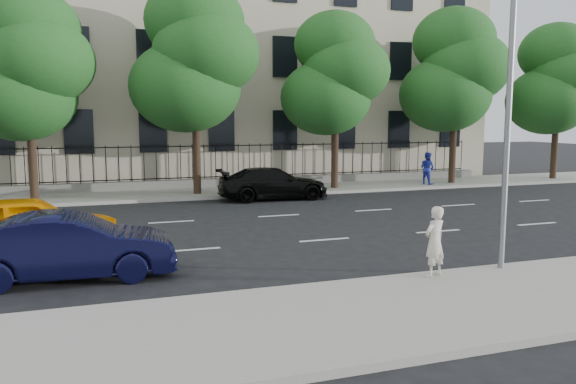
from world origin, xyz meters
The scene contains 17 objects.
ground centered at (0.00, 0.00, 0.00)m, with size 120.00×120.00×0.00m, color black.
near_sidewalk centered at (0.00, -4.00, 0.07)m, with size 60.00×4.00×0.15m, color gray.
far_sidewalk centered at (0.00, 14.00, 0.07)m, with size 60.00×4.00×0.15m, color gray.
lane_markings centered at (0.00, 4.75, 0.01)m, with size 49.60×4.62×0.01m, color silver, non-canonical shape.
masonry_building centered at (0.00, 22.95, 9.02)m, with size 34.60×12.11×18.50m.
iron_fence centered at (0.00, 15.70, 0.65)m, with size 30.00×0.50×2.20m.
street_light centered at (2.50, -1.77, 5.15)m, with size 0.25×3.32×8.05m.
tree_b centered at (-8.96, 13.36, 5.84)m, with size 5.53×5.12×8.97m.
tree_c centered at (-1.96, 13.36, 6.41)m, with size 5.89×5.50×9.80m.
tree_d centered at (5.04, 13.36, 5.84)m, with size 5.34×4.94×8.84m.
tree_e centered at (12.04, 13.36, 6.20)m, with size 5.71×5.31×9.46m.
tree_f centered at (19.04, 13.36, 5.88)m, with size 5.52×5.12×9.01m.
yellow_taxi centered at (-8.24, 3.41, 0.81)m, with size 1.91×4.74×1.62m, color orange.
navy_sedan centered at (-7.08, 0.46, 0.77)m, with size 1.62×4.65×1.53m, color black.
black_sedan centered at (1.10, 11.19, 0.73)m, with size 2.04×5.01×1.45m, color black.
woman_near centered at (0.60, -2.40, 0.94)m, with size 0.58×0.38×1.58m, color beige.
pedestrian_far centered at (10.27, 12.95, 1.01)m, with size 0.83×0.65×1.71m, color #212B99.
Camera 1 is at (-6.42, -12.86, 3.64)m, focal length 35.00 mm.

